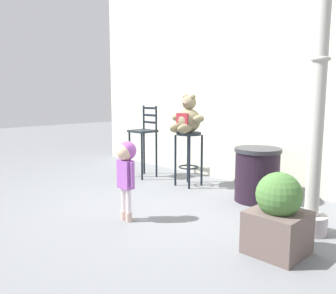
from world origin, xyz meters
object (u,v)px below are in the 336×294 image
teddy_bear (188,119)px  bar_chair_empty (144,136)px  trash_bin (257,174)px  bar_stool_with_teddy (189,148)px  child_walking (126,163)px  lamppost (317,117)px  planter_with_shrub (278,216)px

teddy_bear → bar_chair_empty: bearing=-176.0°
trash_bin → bar_chair_empty: (-2.01, -0.13, 0.33)m
bar_stool_with_teddy → teddy_bear: size_ratio=1.44×
teddy_bear → child_walking: size_ratio=0.65×
child_walking → bar_chair_empty: (-1.42, 1.47, 0.05)m
bar_stool_with_teddy → child_walking: size_ratio=0.93×
bar_stool_with_teddy → lamppost: size_ratio=0.28×
lamppost → bar_chair_empty: size_ratio=2.46×
bar_stool_with_teddy → planter_with_shrub: (2.03, -1.14, -0.24)m
teddy_bear → trash_bin: size_ratio=0.81×
bar_chair_empty → planter_with_shrub: bar_chair_empty is taller
bar_stool_with_teddy → bar_chair_empty: bearing=-174.2°
planter_with_shrub → teddy_bear: bearing=151.4°
teddy_bear → bar_chair_empty: size_ratio=0.48×
bar_stool_with_teddy → trash_bin: 1.14m
teddy_bear → trash_bin: 1.30m
planter_with_shrub → child_walking: bearing=-164.5°
bar_stool_with_teddy → trash_bin: bearing=2.2°
child_walking → teddy_bear: bearing=-4.0°
bar_chair_empty → trash_bin: bearing=3.8°
teddy_bear → planter_with_shrub: bearing=-28.6°
trash_bin → bar_chair_empty: 2.04m
trash_bin → bar_chair_empty: bar_chair_empty is taller
planter_with_shrub → lamppost: bearing=88.6°
teddy_bear → child_walking: bearing=-71.1°
lamppost → planter_with_shrub: size_ratio=4.09×
teddy_bear → trash_bin: (1.12, 0.07, -0.65)m
bar_stool_with_teddy → lamppost: (2.05, -0.51, 0.57)m
teddy_bear → planter_with_shrub: 2.41m
lamppost → trash_bin: bearing=149.5°
lamppost → bar_chair_empty: 3.01m
lamppost → planter_with_shrub: 1.02m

